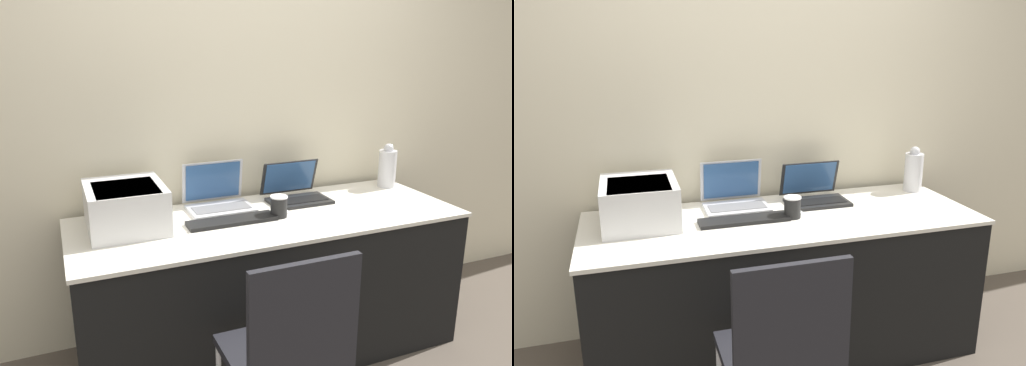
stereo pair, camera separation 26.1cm
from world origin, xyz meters
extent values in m
cube|color=beige|center=(0.00, 0.81, 1.30)|extent=(8.00, 0.05, 2.60)
cube|color=black|center=(0.00, 0.37, 0.39)|extent=(2.05, 0.73, 0.78)
cube|color=silver|center=(0.00, 0.37, 0.79)|extent=(2.07, 0.75, 0.02)
cube|color=silver|center=(-0.73, 0.48, 0.91)|extent=(0.37, 0.42, 0.22)
cube|color=black|center=(-0.73, 0.43, 1.00)|extent=(0.30, 0.32, 0.04)
cube|color=#B7B7BC|center=(-0.21, 0.55, 0.81)|extent=(0.35, 0.23, 0.02)
cube|color=slate|center=(-0.21, 0.54, 0.82)|extent=(0.31, 0.13, 0.00)
cube|color=#B7B7BC|center=(-0.21, 0.69, 0.93)|extent=(0.35, 0.04, 0.23)
cube|color=#2D5184|center=(-0.21, 0.68, 0.93)|extent=(0.32, 0.04, 0.21)
cube|color=black|center=(0.25, 0.51, 0.81)|extent=(0.35, 0.21, 0.02)
cube|color=black|center=(0.25, 0.50, 0.82)|extent=(0.31, 0.12, 0.00)
cube|color=black|center=(0.25, 0.65, 0.91)|extent=(0.35, 0.07, 0.20)
cube|color=#2D5184|center=(0.25, 0.64, 0.92)|extent=(0.32, 0.06, 0.18)
cube|color=black|center=(-0.22, 0.35, 0.81)|extent=(0.47, 0.12, 0.02)
cylinder|color=black|center=(0.04, 0.34, 0.85)|extent=(0.09, 0.09, 0.11)
cylinder|color=white|center=(0.04, 0.34, 0.91)|extent=(0.09, 0.09, 0.01)
ellipsoid|color=silver|center=(0.07, 0.35, 0.81)|extent=(0.06, 0.05, 0.03)
cylinder|color=silver|center=(0.91, 0.59, 0.91)|extent=(0.11, 0.11, 0.23)
sphere|color=silver|center=(0.91, 0.59, 1.04)|extent=(0.06, 0.06, 0.06)
cube|color=black|center=(-0.25, -0.30, 0.44)|extent=(0.45, 0.43, 0.04)
cube|color=black|center=(-0.25, -0.50, 0.71)|extent=(0.45, 0.03, 0.49)
cylinder|color=silver|center=(-0.04, -0.10, 0.21)|extent=(0.02, 0.02, 0.42)
camera|label=1|loc=(-1.02, -1.91, 1.70)|focal=35.00mm
camera|label=2|loc=(-0.78, -2.00, 1.70)|focal=35.00mm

